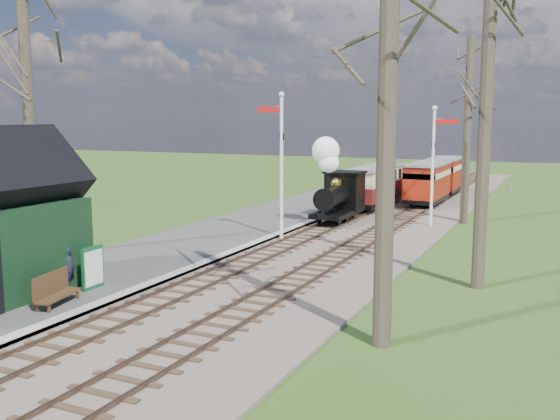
{
  "coord_description": "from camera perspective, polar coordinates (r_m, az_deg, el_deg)",
  "views": [
    {
      "loc": [
        10.21,
        -7.37,
        5.18
      ],
      "look_at": [
        -0.02,
        14.41,
        1.6
      ],
      "focal_mm": 40.0,
      "sensor_mm": 36.0,
      "label": 1
    }
  ],
  "objects": [
    {
      "name": "semaphore_far",
      "position": [
        30.0,
        13.95,
        4.72
      ],
      "size": [
        1.22,
        0.24,
        5.72
      ],
      "color": "silver",
      "rests_on": "ground"
    },
    {
      "name": "red_carriage_a",
      "position": [
        37.41,
        13.32,
        2.46
      ],
      "size": [
        1.93,
        4.78,
        2.03
      ],
      "color": "black",
      "rests_on": "ground"
    },
    {
      "name": "fence_line",
      "position": [
        44.72,
        12.24,
        2.32
      ],
      "size": [
        12.6,
        0.08,
        1.0
      ],
      "color": "slate",
      "rests_on": "ground"
    },
    {
      "name": "coping_strip",
      "position": [
        24.75,
        -2.88,
        -3.38
      ],
      "size": [
        0.4,
        44.0,
        0.21
      ],
      "primitive_type": "cube",
      "color": "#B2AD9E",
      "rests_on": "ground"
    },
    {
      "name": "track_near",
      "position": [
        31.5,
        5.92,
        -0.86
      ],
      "size": [
        1.6,
        60.0,
        0.15
      ],
      "color": "brown",
      "rests_on": "ground"
    },
    {
      "name": "bare_trees",
      "position": [
        19.59,
        -1.79,
        8.54
      ],
      "size": [
        15.51,
        22.39,
        12.0
      ],
      "color": "#382D23",
      "rests_on": "ground"
    },
    {
      "name": "platform",
      "position": [
        25.89,
        -7.38,
        -2.92
      ],
      "size": [
        5.0,
        44.0,
        0.2
      ],
      "primitive_type": "cube",
      "color": "#474442",
      "rests_on": "ground"
    },
    {
      "name": "track_far",
      "position": [
        30.76,
        10.49,
        -1.19
      ],
      "size": [
        1.6,
        60.0,
        0.15
      ],
      "color": "brown",
      "rests_on": "ground"
    },
    {
      "name": "semaphore_near",
      "position": [
        25.86,
        -0.0,
        5.01
      ],
      "size": [
        1.22,
        0.24,
        6.22
      ],
      "color": "silver",
      "rests_on": "ground"
    },
    {
      "name": "bench",
      "position": [
        17.86,
        -19.97,
        -6.86
      ],
      "size": [
        0.75,
        1.61,
        0.89
      ],
      "color": "#442C18",
      "rests_on": "platform"
    },
    {
      "name": "distant_hills",
      "position": [
        75.38,
        17.59,
        -8.43
      ],
      "size": [
        114.4,
        48.0,
        22.02
      ],
      "color": "#385B23",
      "rests_on": "ground"
    },
    {
      "name": "coach",
      "position": [
        35.95,
        8.53,
        2.35
      ],
      "size": [
        1.92,
        6.58,
        2.02
      ],
      "color": "black",
      "rests_on": "ground"
    },
    {
      "name": "red_carriage_b",
      "position": [
        42.79,
        14.85,
        3.13
      ],
      "size": [
        1.93,
        4.78,
        2.03
      ],
      "color": "black",
      "rests_on": "ground"
    },
    {
      "name": "person",
      "position": [
        19.18,
        -18.67,
        -5.08
      ],
      "size": [
        0.43,
        0.53,
        1.27
      ],
      "primitive_type": "imported",
      "rotation": [
        0.0,
        0.0,
        1.87
      ],
      "color": "black",
      "rests_on": "platform"
    },
    {
      "name": "locomotive",
      "position": [
        30.18,
        5.22,
        2.22
      ],
      "size": [
        1.65,
        3.84,
        4.11
      ],
      "color": "black",
      "rests_on": "ground"
    },
    {
      "name": "ballast_bed",
      "position": [
        31.11,
        8.18,
        -1.11
      ],
      "size": [
        8.0,
        60.0,
        0.1
      ],
      "primitive_type": "cube",
      "color": "brown",
      "rests_on": "ground"
    },
    {
      "name": "sign_board",
      "position": [
        19.09,
        -16.75,
        -5.07
      ],
      "size": [
        0.12,
        0.86,
        1.26
      ],
      "color": "#0F4925",
      "rests_on": "platform"
    }
  ]
}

